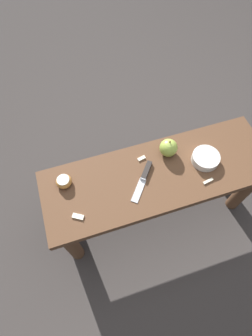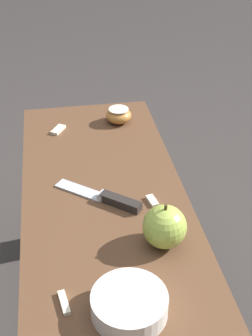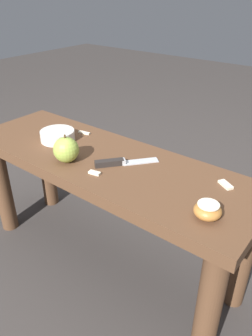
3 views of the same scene
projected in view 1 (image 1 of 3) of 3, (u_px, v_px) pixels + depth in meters
name	position (u px, v px, depth m)	size (l,w,h in m)	color
ground_plane	(151.00, 209.00, 1.66)	(8.00, 8.00, 0.00)	#383330
wooden_bench	(157.00, 183.00, 1.33)	(1.12, 0.37, 0.48)	brown
knife	(145.00, 175.00, 1.23)	(0.16, 0.19, 0.02)	#B7BABF
apple_whole	(168.00, 148.00, 1.26)	(0.09, 0.09, 0.10)	#9EB747
apple_cut	(64.00, 181.00, 1.19)	(0.07, 0.07, 0.04)	#B27233
apple_slice_near_knife	(78.00, 217.00, 1.13)	(0.05, 0.05, 0.01)	beige
apple_slice_center	(142.00, 158.00, 1.27)	(0.04, 0.02, 0.01)	beige
apple_slice_near_bowl	(208.00, 181.00, 1.22)	(0.05, 0.02, 0.01)	beige
bowl	(205.00, 158.00, 1.26)	(0.13, 0.13, 0.04)	silver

